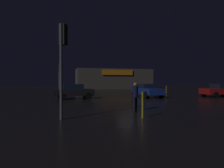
{
  "coord_description": "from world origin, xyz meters",
  "views": [
    {
      "loc": [
        -6.47,
        -16.78,
        1.78
      ],
      "look_at": [
        -0.89,
        3.63,
        1.48
      ],
      "focal_mm": 29.51,
      "sensor_mm": 36.0,
      "label": 1
    }
  ],
  "objects_px": {
    "car_far": "(74,91)",
    "car_crossing": "(220,90)",
    "store_building": "(114,79)",
    "pedestrian": "(135,95)",
    "traffic_signal_main": "(60,73)",
    "car_near": "(147,90)",
    "traffic_signal_opposite": "(63,50)"
  },
  "relations": [
    {
      "from": "car_near",
      "to": "traffic_signal_main",
      "type": "bearing_deg",
      "value": 152.81
    },
    {
      "from": "traffic_signal_main",
      "to": "pedestrian",
      "type": "xyz_separation_m",
      "value": [
        4.45,
        -13.75,
        -1.8
      ]
    },
    {
      "from": "store_building",
      "to": "traffic_signal_opposite",
      "type": "distance_m",
      "value": 36.59
    },
    {
      "from": "store_building",
      "to": "pedestrian",
      "type": "height_order",
      "value": "store_building"
    },
    {
      "from": "traffic_signal_main",
      "to": "pedestrian",
      "type": "bearing_deg",
      "value": -72.06
    },
    {
      "from": "store_building",
      "to": "traffic_signal_opposite",
      "type": "height_order",
      "value": "store_building"
    },
    {
      "from": "traffic_signal_opposite",
      "to": "car_far",
      "type": "bearing_deg",
      "value": 83.55
    },
    {
      "from": "traffic_signal_main",
      "to": "car_far",
      "type": "relative_size",
      "value": 1.01
    },
    {
      "from": "traffic_signal_main",
      "to": "car_far",
      "type": "distance_m",
      "value": 5.44
    },
    {
      "from": "traffic_signal_main",
      "to": "pedestrian",
      "type": "height_order",
      "value": "traffic_signal_main"
    },
    {
      "from": "car_far",
      "to": "traffic_signal_opposite",
      "type": "bearing_deg",
      "value": -96.45
    },
    {
      "from": "car_near",
      "to": "pedestrian",
      "type": "bearing_deg",
      "value": -119.7
    },
    {
      "from": "car_crossing",
      "to": "pedestrian",
      "type": "height_order",
      "value": "pedestrian"
    },
    {
      "from": "car_far",
      "to": "pedestrian",
      "type": "xyz_separation_m",
      "value": [
        3.03,
        -8.89,
        0.21
      ]
    },
    {
      "from": "traffic_signal_opposite",
      "to": "traffic_signal_main",
      "type": "bearing_deg",
      "value": 91.05
    },
    {
      "from": "car_far",
      "to": "car_crossing",
      "type": "height_order",
      "value": "car_far"
    },
    {
      "from": "car_near",
      "to": "pedestrian",
      "type": "height_order",
      "value": "pedestrian"
    },
    {
      "from": "store_building",
      "to": "pedestrian",
      "type": "distance_m",
      "value": 34.19
    },
    {
      "from": "store_building",
      "to": "car_far",
      "type": "bearing_deg",
      "value": -114.52
    },
    {
      "from": "store_building",
      "to": "car_near",
      "type": "bearing_deg",
      "value": -97.04
    },
    {
      "from": "car_crossing",
      "to": "car_far",
      "type": "bearing_deg",
      "value": 174.14
    },
    {
      "from": "traffic_signal_main",
      "to": "car_crossing",
      "type": "xyz_separation_m",
      "value": [
        18.09,
        -6.57,
        -2.02
      ]
    },
    {
      "from": "car_far",
      "to": "car_crossing",
      "type": "distance_m",
      "value": 16.75
    },
    {
      "from": "traffic_signal_opposite",
      "to": "pedestrian",
      "type": "xyz_separation_m",
      "value": [
        4.18,
        1.27,
        -2.24
      ]
    },
    {
      "from": "car_far",
      "to": "car_crossing",
      "type": "relative_size",
      "value": 0.91
    },
    {
      "from": "traffic_signal_opposite",
      "to": "car_crossing",
      "type": "height_order",
      "value": "traffic_signal_opposite"
    },
    {
      "from": "traffic_signal_main",
      "to": "car_far",
      "type": "height_order",
      "value": "traffic_signal_main"
    },
    {
      "from": "traffic_signal_opposite",
      "to": "car_near",
      "type": "xyz_separation_m",
      "value": [
        9.23,
        10.13,
        -2.44
      ]
    },
    {
      "from": "traffic_signal_opposite",
      "to": "car_near",
      "type": "relative_size",
      "value": 0.96
    },
    {
      "from": "traffic_signal_main",
      "to": "car_crossing",
      "type": "distance_m",
      "value": 19.35
    },
    {
      "from": "car_far",
      "to": "car_crossing",
      "type": "xyz_separation_m",
      "value": [
        16.66,
        -1.71,
        -0.02
      ]
    },
    {
      "from": "car_crossing",
      "to": "pedestrian",
      "type": "bearing_deg",
      "value": -152.22
    }
  ]
}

